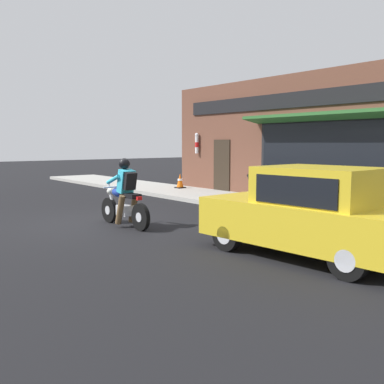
% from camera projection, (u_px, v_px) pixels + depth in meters
% --- Properties ---
extents(ground_plane, '(80.00, 80.00, 0.00)m').
position_uv_depth(ground_plane, '(96.00, 223.00, 11.15)').
color(ground_plane, black).
extents(sidewalk_curb, '(2.60, 22.00, 0.14)m').
position_uv_depth(sidewalk_curb, '(192.00, 194.00, 16.81)').
color(sidewalk_curb, '#ADAAA3').
rests_on(sidewalk_curb, ground).
extents(storefront_building, '(1.25, 11.49, 4.20)m').
position_uv_depth(storefront_building, '(292.00, 139.00, 14.86)').
color(storefront_building, brown).
rests_on(storefront_building, ground).
extents(motorcycle_with_rider, '(0.56, 2.02, 1.62)m').
position_uv_depth(motorcycle_with_rider, '(125.00, 198.00, 10.56)').
color(motorcycle_with_rider, black).
rests_on(motorcycle_with_rider, ground).
extents(car_hatchback, '(1.87, 3.87, 1.57)m').
position_uv_depth(car_hatchback, '(310.00, 213.00, 7.69)').
color(car_hatchback, black).
rests_on(car_hatchback, ground).
extents(traffic_cone, '(0.36, 0.36, 0.60)m').
position_uv_depth(traffic_cone, '(180.00, 181.00, 18.30)').
color(traffic_cone, black).
rests_on(traffic_cone, sidewalk_curb).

